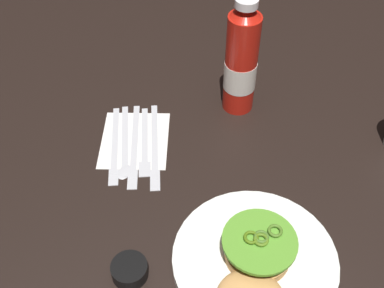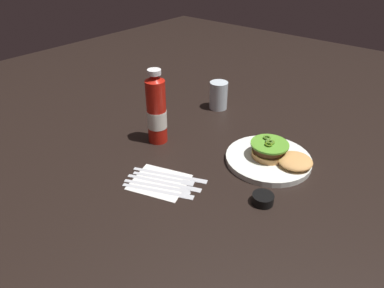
{
  "view_description": "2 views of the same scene",
  "coord_description": "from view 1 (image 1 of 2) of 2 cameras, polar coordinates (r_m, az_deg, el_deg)",
  "views": [
    {
      "loc": [
        0.48,
        0.1,
        0.68
      ],
      "look_at": [
        -0.07,
        -0.09,
        0.06
      ],
      "focal_mm": 45.09,
      "sensor_mm": 36.0,
      "label": 1
    },
    {
      "loc": [
        0.47,
        -0.75,
        0.6
      ],
      "look_at": [
        -0.09,
        -0.08,
        0.06
      ],
      "focal_mm": 32.45,
      "sensor_mm": 36.0,
      "label": 2
    }
  ],
  "objects": [
    {
      "name": "ketchup_bottle",
      "position": [
        0.95,
        5.83,
        9.54
      ],
      "size": [
        0.06,
        0.06,
        0.25
      ],
      "color": "red",
      "rests_on": "ground_plane"
    },
    {
      "name": "condiment_cup",
      "position": [
        0.77,
        -7.39,
        -14.57
      ],
      "size": [
        0.06,
        0.06,
        0.03
      ],
      "primitive_type": "cylinder",
      "color": "black",
      "rests_on": "ground_plane"
    },
    {
      "name": "dinner_plate",
      "position": [
        0.78,
        7.42,
        -13.44
      ],
      "size": [
        0.26,
        0.26,
        0.02
      ],
      "primitive_type": "cylinder",
      "color": "white",
      "rests_on": "ground_plane"
    },
    {
      "name": "table_knife",
      "position": [
        0.93,
        -6.87,
        -0.56
      ],
      "size": [
        0.21,
        0.09,
        0.0
      ],
      "color": "silver",
      "rests_on": "napkin"
    },
    {
      "name": "spoon_utensil",
      "position": [
        0.93,
        -7.97,
        -0.66
      ],
      "size": [
        0.18,
        0.09,
        0.0
      ],
      "color": "silver",
      "rests_on": "napkin"
    },
    {
      "name": "burger_sandwich",
      "position": [
        0.74,
        7.54,
        -14.2
      ],
      "size": [
        0.19,
        0.12,
        0.05
      ],
      "color": "tan",
      "rests_on": "dinner_plate"
    },
    {
      "name": "ground_plane",
      "position": [
        0.84,
        4.61,
        -7.49
      ],
      "size": [
        3.0,
        3.0,
        0.0
      ],
      "primitive_type": "plane",
      "color": "black"
    },
    {
      "name": "butter_knife",
      "position": [
        0.93,
        -9.16,
        -0.47
      ],
      "size": [
        0.19,
        0.1,
        0.0
      ],
      "color": "silver",
      "rests_on": "napkin"
    },
    {
      "name": "fork_utensil",
      "position": [
        0.93,
        -5.63,
        -0.19
      ],
      "size": [
        0.18,
        0.09,
        0.0
      ],
      "color": "silver",
      "rests_on": "napkin"
    },
    {
      "name": "napkin",
      "position": [
        0.95,
        -6.78,
        0.51
      ],
      "size": [
        0.18,
        0.17,
        0.0
      ],
      "primitive_type": "cube",
      "rotation": [
        0.0,
        0.0,
        0.32
      ],
      "color": "white",
      "rests_on": "ground_plane"
    },
    {
      "name": "steak_knife",
      "position": [
        0.92,
        -4.44,
        -0.62
      ],
      "size": [
        0.21,
        0.1,
        0.0
      ],
      "color": "silver",
      "rests_on": "napkin"
    }
  ]
}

